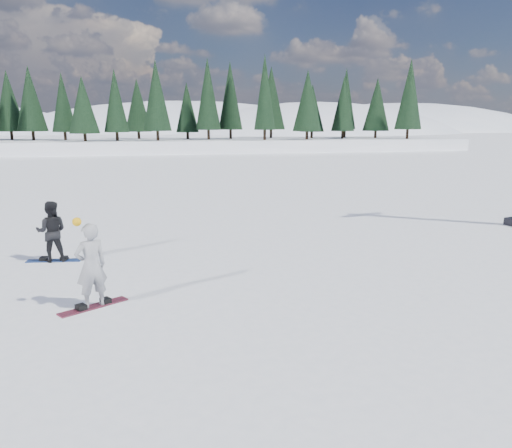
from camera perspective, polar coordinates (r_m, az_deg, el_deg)
The scene contains 6 objects.
ground at distance 12.61m, azimuth -22.23°, elevation -7.15°, with size 420.00×420.00×0.00m, color white.
alpine_backdrop at distance 202.22m, azimuth -16.70°, elevation 6.14°, with size 412.50×227.00×53.20m.
snowboarder_woman at distance 11.00m, azimuth -18.36°, elevation -4.52°, with size 0.79×0.69×1.98m.
snowboarder_man at distance 15.05m, azimuth -22.33°, elevation -0.80°, with size 0.83×0.65×1.72m, color black.
snowboard_woman at distance 11.28m, azimuth -18.05°, elevation -8.96°, with size 1.50×0.28×0.03m, color maroon.
snowboard_man at distance 15.24m, azimuth -22.09°, elevation -3.89°, with size 1.50×0.28×0.03m, color #1C429B.
Camera 1 is at (2.19, -11.79, 3.88)m, focal length 35.00 mm.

